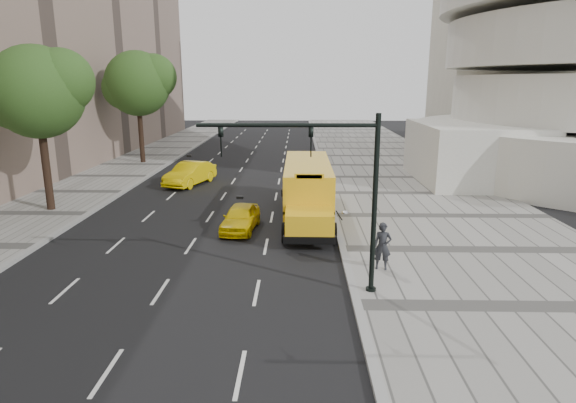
{
  "coord_description": "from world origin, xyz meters",
  "views": [
    {
      "loc": [
        4.0,
        -26.02,
        7.38
      ],
      "look_at": [
        3.5,
        -4.0,
        1.9
      ],
      "focal_mm": 30.0,
      "sensor_mm": 36.0,
      "label": 1
    }
  ],
  "objects_px": {
    "tree_c": "(139,83)",
    "school_bus": "(308,185)",
    "tree_b": "(39,91)",
    "traffic_signal": "(334,182)",
    "taxi_near": "(241,218)",
    "pedestrian": "(383,246)",
    "taxi_far": "(190,174)"
  },
  "relations": [
    {
      "from": "tree_b",
      "to": "traffic_signal",
      "type": "distance_m",
      "value": 19.25
    },
    {
      "from": "tree_c",
      "to": "school_bus",
      "type": "bearing_deg",
      "value": -49.67
    },
    {
      "from": "tree_c",
      "to": "taxi_far",
      "type": "bearing_deg",
      "value": -55.67
    },
    {
      "from": "tree_b",
      "to": "taxi_far",
      "type": "height_order",
      "value": "tree_b"
    },
    {
      "from": "traffic_signal",
      "to": "tree_c",
      "type": "bearing_deg",
      "value": 119.08
    },
    {
      "from": "tree_b",
      "to": "taxi_near",
      "type": "height_order",
      "value": "tree_b"
    },
    {
      "from": "taxi_far",
      "to": "pedestrian",
      "type": "xyz_separation_m",
      "value": [
        11.32,
        -16.61,
        0.27
      ]
    },
    {
      "from": "traffic_signal",
      "to": "taxi_far",
      "type": "bearing_deg",
      "value": 116.23
    },
    {
      "from": "pedestrian",
      "to": "tree_c",
      "type": "bearing_deg",
      "value": 135.48
    },
    {
      "from": "pedestrian",
      "to": "traffic_signal",
      "type": "height_order",
      "value": "traffic_signal"
    },
    {
      "from": "tree_c",
      "to": "school_bus",
      "type": "height_order",
      "value": "tree_c"
    },
    {
      "from": "pedestrian",
      "to": "traffic_signal",
      "type": "relative_size",
      "value": 0.3
    },
    {
      "from": "tree_b",
      "to": "pedestrian",
      "type": "height_order",
      "value": "tree_b"
    },
    {
      "from": "tree_c",
      "to": "traffic_signal",
      "type": "bearing_deg",
      "value": -60.92
    },
    {
      "from": "tree_b",
      "to": "traffic_signal",
      "type": "height_order",
      "value": "tree_b"
    },
    {
      "from": "school_bus",
      "to": "pedestrian",
      "type": "xyz_separation_m",
      "value": [
        2.82,
        -8.43,
        -0.66
      ]
    },
    {
      "from": "tree_b",
      "to": "taxi_far",
      "type": "distance_m",
      "value": 11.71
    },
    {
      "from": "tree_c",
      "to": "pedestrian",
      "type": "bearing_deg",
      "value": -55.71
    },
    {
      "from": "taxi_near",
      "to": "taxi_far",
      "type": "height_order",
      "value": "taxi_far"
    },
    {
      "from": "school_bus",
      "to": "taxi_far",
      "type": "height_order",
      "value": "school_bus"
    },
    {
      "from": "pedestrian",
      "to": "taxi_far",
      "type": "bearing_deg",
      "value": 135.46
    },
    {
      "from": "school_bus",
      "to": "taxi_near",
      "type": "bearing_deg",
      "value": -139.78
    },
    {
      "from": "school_bus",
      "to": "pedestrian",
      "type": "bearing_deg",
      "value": -71.51
    },
    {
      "from": "traffic_signal",
      "to": "taxi_near",
      "type": "bearing_deg",
      "value": 118.79
    },
    {
      "from": "pedestrian",
      "to": "traffic_signal",
      "type": "bearing_deg",
      "value": -124.91
    },
    {
      "from": "tree_b",
      "to": "tree_c",
      "type": "relative_size",
      "value": 0.93
    },
    {
      "from": "tree_b",
      "to": "taxi_near",
      "type": "bearing_deg",
      "value": -16.46
    },
    {
      "from": "school_bus",
      "to": "tree_b",
      "type": "bearing_deg",
      "value": 178.25
    },
    {
      "from": "tree_c",
      "to": "pedestrian",
      "type": "relative_size",
      "value": 5.34
    },
    {
      "from": "tree_c",
      "to": "taxi_far",
      "type": "height_order",
      "value": "tree_c"
    },
    {
      "from": "school_bus",
      "to": "taxi_far",
      "type": "xyz_separation_m",
      "value": [
        -8.5,
        8.18,
        -0.93
      ]
    },
    {
      "from": "tree_b",
      "to": "taxi_near",
      "type": "xyz_separation_m",
      "value": [
        11.44,
        -3.38,
        -6.21
      ]
    }
  ]
}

